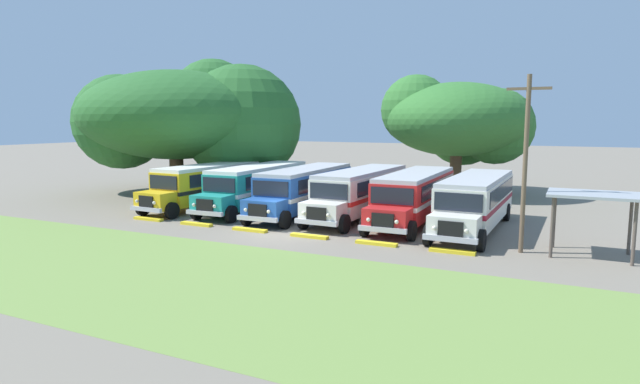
% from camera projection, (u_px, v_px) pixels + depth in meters
% --- Properties ---
extents(ground_plane, '(220.00, 220.00, 0.00)m').
position_uv_depth(ground_plane, '(281.00, 234.00, 27.10)').
color(ground_plane, slate).
extents(foreground_grass_strip, '(80.00, 10.53, 0.01)m').
position_uv_depth(foreground_grass_strip, '(169.00, 275.00, 19.74)').
color(foreground_grass_strip, olive).
rests_on(foreground_grass_strip, ground_plane).
extents(parked_bus_slot_0, '(3.13, 10.90, 2.82)m').
position_uv_depth(parked_bus_slot_0, '(211.00, 183.00, 35.72)').
color(parked_bus_slot_0, yellow).
rests_on(parked_bus_slot_0, ground_plane).
extents(parked_bus_slot_1, '(3.01, 10.88, 2.82)m').
position_uv_depth(parked_bus_slot_1, '(257.00, 185.00, 34.65)').
color(parked_bus_slot_1, teal).
rests_on(parked_bus_slot_1, ground_plane).
extents(parked_bus_slot_2, '(3.02, 10.88, 2.82)m').
position_uv_depth(parked_bus_slot_2, '(304.00, 188.00, 32.94)').
color(parked_bus_slot_2, '#23519E').
rests_on(parked_bus_slot_2, ground_plane).
extents(parked_bus_slot_3, '(2.88, 10.86, 2.82)m').
position_uv_depth(parked_bus_slot_3, '(360.00, 191.00, 31.77)').
color(parked_bus_slot_3, silver).
rests_on(parked_bus_slot_3, ground_plane).
extents(parked_bus_slot_4, '(2.87, 10.86, 2.82)m').
position_uv_depth(parked_bus_slot_4, '(414.00, 194.00, 30.11)').
color(parked_bus_slot_4, red).
rests_on(parked_bus_slot_4, ground_plane).
extents(parked_bus_slot_5, '(2.79, 10.85, 2.82)m').
position_uv_depth(parked_bus_slot_5, '(476.00, 200.00, 28.03)').
color(parked_bus_slot_5, silver).
rests_on(parked_bus_slot_5, ground_plane).
extents(curb_wheelstop_0, '(2.00, 0.36, 0.15)m').
position_uv_depth(curb_wheelstop_0, '(148.00, 219.00, 30.74)').
color(curb_wheelstop_0, yellow).
rests_on(curb_wheelstop_0, ground_plane).
extents(curb_wheelstop_1, '(2.00, 0.36, 0.15)m').
position_uv_depth(curb_wheelstop_1, '(196.00, 224.00, 29.21)').
color(curb_wheelstop_1, yellow).
rests_on(curb_wheelstop_1, ground_plane).
extents(curb_wheelstop_2, '(2.00, 0.36, 0.15)m').
position_uv_depth(curb_wheelstop_2, '(250.00, 230.00, 27.68)').
color(curb_wheelstop_2, yellow).
rests_on(curb_wheelstop_2, ground_plane).
extents(curb_wheelstop_3, '(2.00, 0.36, 0.15)m').
position_uv_depth(curb_wheelstop_3, '(309.00, 236.00, 26.15)').
color(curb_wheelstop_3, yellow).
rests_on(curb_wheelstop_3, ground_plane).
extents(curb_wheelstop_4, '(2.00, 0.36, 0.15)m').
position_uv_depth(curb_wheelstop_4, '(376.00, 243.00, 24.62)').
color(curb_wheelstop_4, yellow).
rests_on(curb_wheelstop_4, ground_plane).
extents(curb_wheelstop_5, '(2.00, 0.36, 0.15)m').
position_uv_depth(curb_wheelstop_5, '(452.00, 251.00, 23.09)').
color(curb_wheelstop_5, yellow).
rests_on(curb_wheelstop_5, ground_plane).
extents(broad_shade_tree, '(11.55, 11.49, 9.38)m').
position_uv_depth(broad_shade_tree, '(459.00, 121.00, 41.83)').
color(broad_shade_tree, brown).
rests_on(broad_shade_tree, ground_plane).
extents(secondary_tree, '(17.62, 15.68, 11.05)m').
position_uv_depth(secondary_tree, '(190.00, 117.00, 42.05)').
color(secondary_tree, brown).
rests_on(secondary_tree, ground_plane).
extents(utility_pole, '(1.80, 0.20, 7.70)m').
position_uv_depth(utility_pole, '(525.00, 159.00, 22.68)').
color(utility_pole, brown).
rests_on(utility_pole, ground_plane).
extents(waiting_shelter, '(3.60, 2.60, 2.72)m').
position_uv_depth(waiting_shelter, '(593.00, 199.00, 22.29)').
color(waiting_shelter, brown).
rests_on(waiting_shelter, ground_plane).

